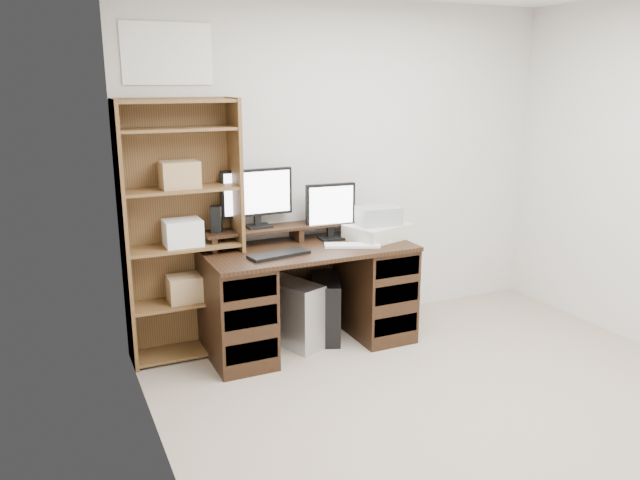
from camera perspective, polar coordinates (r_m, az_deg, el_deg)
room at (r=3.28m, az=18.64°, el=1.99°), size 3.54×4.04×2.54m
desk at (r=4.58m, az=-1.11°, el=-4.97°), size 1.50×0.70×0.75m
riser_shelf at (r=4.64m, az=-2.16°, el=1.11°), size 1.40×0.22×0.12m
monitor_wide at (r=4.53m, az=-5.79°, el=4.14°), size 0.54×0.14×0.42m
monitor_small at (r=4.65m, az=0.97°, el=2.85°), size 0.38×0.16×0.42m
speaker at (r=4.44m, az=-9.47°, el=1.91°), size 0.10×0.10×0.19m
keyboard_black at (r=4.24m, az=-3.77°, el=-1.33°), size 0.44×0.21×0.02m
keyboard_white at (r=4.48m, az=2.95°, el=-0.49°), size 0.41×0.26×0.02m
mouse at (r=4.59m, az=6.05°, el=-0.06°), size 0.11×0.08×0.04m
printer at (r=4.71m, az=5.30°, el=0.80°), size 0.52×0.45×0.11m
basket at (r=4.69m, az=5.34°, el=2.25°), size 0.33×0.26×0.13m
tower_silver at (r=4.64m, az=-2.50°, el=-6.70°), size 0.37×0.53×0.48m
tower_black at (r=4.76m, az=0.52°, el=-6.23°), size 0.36×0.51×0.47m
bookshelf at (r=4.38m, az=-12.52°, el=0.96°), size 0.80×0.30×1.80m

